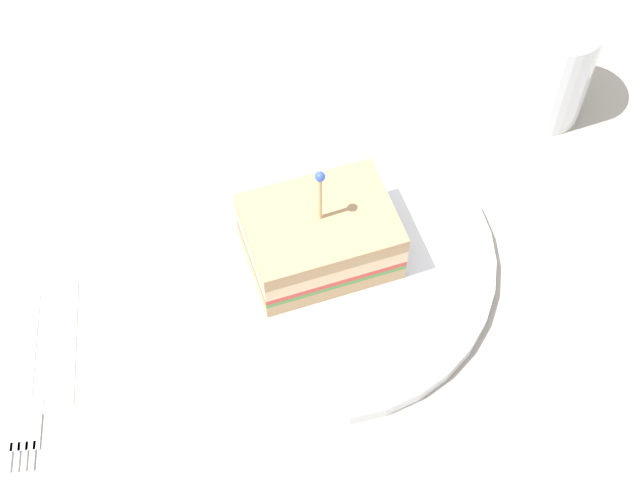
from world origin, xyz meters
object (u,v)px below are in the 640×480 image
object	(u,v)px
drink_glass	(550,73)
fork	(27,399)
sandwich_half_center	(319,237)
napkin	(6,347)
plate	(320,259)

from	to	relation	value
drink_glass	fork	bearing A→B (deg)	-97.95
sandwich_half_center	drink_glass	distance (cm)	23.90
napkin	plate	bearing A→B (deg)	64.98
plate	napkin	world-z (taller)	plate
drink_glass	napkin	bearing A→B (deg)	-103.60
sandwich_half_center	napkin	bearing A→B (deg)	-114.98
sandwich_half_center	fork	bearing A→B (deg)	-103.57
napkin	fork	size ratio (longest dim) A/B	0.96
fork	sandwich_half_center	bearing A→B (deg)	76.43
drink_glass	napkin	size ratio (longest dim) A/B	0.85
plate	drink_glass	bearing A→B (deg)	87.44
drink_glass	sandwich_half_center	bearing A→B (deg)	-92.64
plate	napkin	size ratio (longest dim) A/B	2.39
plate	drink_glass	world-z (taller)	drink_glass
plate	sandwich_half_center	xyz separation A→B (cm)	(-0.04, -0.05, 3.01)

